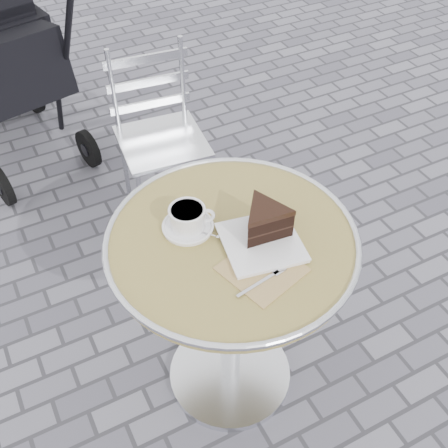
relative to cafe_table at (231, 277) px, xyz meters
name	(u,v)px	position (x,y,z in m)	size (l,w,h in m)	color
ground	(230,375)	(0.00, 0.00, -0.57)	(80.00, 80.00, 0.00)	slate
cafe_table	(231,277)	(0.00, 0.00, 0.00)	(0.72, 0.72, 0.74)	silver
cappuccino_set	(188,220)	(-0.09, 0.09, 0.20)	(0.15, 0.16, 0.07)	white
cake_plate_set	(264,226)	(0.08, -0.04, 0.22)	(0.30, 0.33, 0.11)	tan
bistro_chair	(155,115)	(0.16, 1.00, -0.08)	(0.39, 0.39, 0.79)	silver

